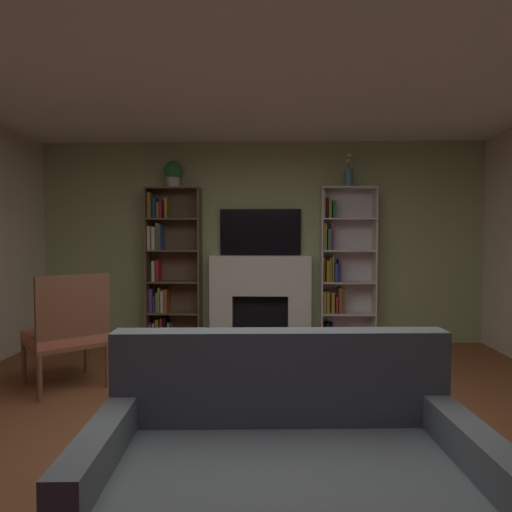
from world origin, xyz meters
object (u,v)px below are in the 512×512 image
Objects in this scene: fireplace at (260,297)px; couch at (285,484)px; potted_plant at (173,173)px; vase_with_flowers at (349,175)px; tv at (261,232)px; armchair at (67,331)px; bookshelf_right at (341,269)px; bookshelf_left at (168,268)px.

couch is (0.20, -3.83, -0.32)m from fireplace.
vase_with_flowers is (2.24, 0.00, -0.04)m from potted_plant.
couch is at bearing -103.67° from vase_with_flowers.
tv is 0.99× the size of armchair.
armchair is at bearing -146.98° from bookshelf_right.
potted_plant is at bearing 109.17° from couch.
vase_with_flowers is 0.41× the size of armchair.
vase_with_flowers reaches higher than fireplace.
bookshelf_left is 1.24m from potted_plant.
couch is (-0.92, -3.80, -1.88)m from vase_with_flowers.
couch is 2.82m from armchair.
bookshelf_left reaches higher than fireplace.
tv is 1.14m from bookshelf_right.
bookshelf_right is at bearing -4.14° from tv.
tv is at bearing 173.91° from vase_with_flowers.
couch is (1.41, -3.84, -0.69)m from bookshelf_left.
bookshelf_right is at bearing 0.83° from fireplace.
bookshelf_right is at bearing 152.08° from vase_with_flowers.
fireplace is at bearing -179.17° from bookshelf_right.
couch is at bearing -87.03° from fireplace.
fireplace reaches higher than armchair.
potted_plant is 0.19× the size of couch.
armchair is (-1.73, -1.78, -0.08)m from fireplace.
fireplace is 0.85m from tv.
bookshelf_right reaches higher than armchair.
potted_plant reaches higher than bookshelf_right.
potted_plant is at bearing -173.90° from tv.
bookshelf_left is at bearing 110.17° from couch.
couch is at bearing -87.10° from tv.
bookshelf_left is 2.25m from bookshelf_right.
vase_with_flowers reaches higher than armchair.
potted_plant reaches higher than fireplace.
fireplace is 3.24× the size of vase_with_flowers.
bookshelf_left is 1.92m from armchair.
vase_with_flowers is (0.08, -0.04, 1.20)m from bookshelf_right.
bookshelf_right is at bearing 33.02° from armchair.
fireplace is at bearing 1.52° from potted_plant.
potted_plant is 2.50m from armchair.
tv is 0.52× the size of bookshelf_right.
fireplace is 0.69× the size of bookshelf_left.
fireplace is 0.79× the size of couch.
tv is 3.09× the size of potted_plant.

